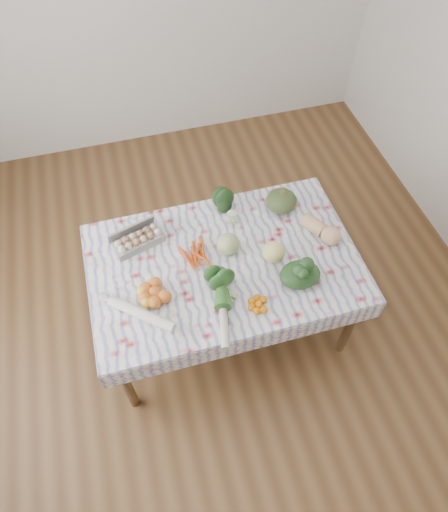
# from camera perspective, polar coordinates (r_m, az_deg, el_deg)

# --- Properties ---
(ground) EXTENTS (4.50, 4.50, 0.00)m
(ground) POSITION_cam_1_polar(r_m,az_deg,el_deg) (3.46, 0.00, -8.02)
(ground) COLOR brown
(ground) RESTS_ON ground
(dining_table) EXTENTS (1.60, 1.00, 0.75)m
(dining_table) POSITION_cam_1_polar(r_m,az_deg,el_deg) (2.88, 0.00, -1.66)
(dining_table) COLOR brown
(dining_table) RESTS_ON ground
(tablecloth) EXTENTS (1.66, 1.06, 0.01)m
(tablecloth) POSITION_cam_1_polar(r_m,az_deg,el_deg) (2.81, 0.00, -0.77)
(tablecloth) COLOR white
(tablecloth) RESTS_ON dining_table
(egg_carton) EXTENTS (0.34, 0.22, 0.09)m
(egg_carton) POSITION_cam_1_polar(r_m,az_deg,el_deg) (2.90, -10.62, 1.84)
(egg_carton) COLOR gray
(egg_carton) RESTS_ON tablecloth
(carrot_bunch) EXTENTS (0.22, 0.20, 0.04)m
(carrot_bunch) POSITION_cam_1_polar(r_m,az_deg,el_deg) (2.82, -3.59, 0.32)
(carrot_bunch) COLOR #D84D11
(carrot_bunch) RESTS_ON tablecloth
(kale_bunch) EXTENTS (0.18, 0.17, 0.15)m
(kale_bunch) POSITION_cam_1_polar(r_m,az_deg,el_deg) (3.00, 0.79, 6.47)
(kale_bunch) COLOR #193616
(kale_bunch) RESTS_ON tablecloth
(kabocha_squash) EXTENTS (0.23, 0.23, 0.13)m
(kabocha_squash) POSITION_cam_1_polar(r_m,az_deg,el_deg) (3.06, 7.18, 6.87)
(kabocha_squash) COLOR #3C4D24
(kabocha_squash) RESTS_ON tablecloth
(cabbage) EXTENTS (0.15, 0.15, 0.14)m
(cabbage) POSITION_cam_1_polar(r_m,az_deg,el_deg) (2.80, 0.54, 1.50)
(cabbage) COLOR #A9B977
(cabbage) RESTS_ON tablecloth
(butternut_squash) EXTENTS (0.24, 0.29, 0.12)m
(butternut_squash) POSITION_cam_1_polar(r_m,az_deg,el_deg) (2.95, 12.12, 3.36)
(butternut_squash) COLOR tan
(butternut_squash) RESTS_ON tablecloth
(orange_cluster) EXTENTS (0.32, 0.32, 0.08)m
(orange_cluster) POSITION_cam_1_polar(r_m,az_deg,el_deg) (2.67, -8.62, -4.52)
(orange_cluster) COLOR orange
(orange_cluster) RESTS_ON tablecloth
(broccoli) EXTENTS (0.22, 0.22, 0.11)m
(broccoli) POSITION_cam_1_polar(r_m,az_deg,el_deg) (2.64, -0.77, -3.71)
(broccoli) COLOR #265220
(broccoli) RESTS_ON tablecloth
(mandarin_cluster) EXTENTS (0.19, 0.19, 0.05)m
(mandarin_cluster) POSITION_cam_1_polar(r_m,az_deg,el_deg) (2.63, 4.38, -6.01)
(mandarin_cluster) COLOR orange
(mandarin_cluster) RESTS_ON tablecloth
(grapefruit) EXTENTS (0.15, 0.15, 0.13)m
(grapefruit) POSITION_cam_1_polar(r_m,az_deg,el_deg) (2.78, 6.23, 0.51)
(grapefruit) COLOR #ECDE6E
(grapefruit) RESTS_ON tablecloth
(spinach_bag) EXTENTS (0.26, 0.22, 0.11)m
(spinach_bag) POSITION_cam_1_polar(r_m,az_deg,el_deg) (2.72, 9.48, -2.30)
(spinach_bag) COLOR #193315
(spinach_bag) RESTS_ON tablecloth
(daikon) EXTENTS (0.37, 0.33, 0.06)m
(daikon) POSITION_cam_1_polar(r_m,az_deg,el_deg) (2.62, -10.26, -7.13)
(daikon) COLOR white
(daikon) RESTS_ON tablecloth
(leek) EXTENTS (0.14, 0.45, 0.05)m
(leek) POSITION_cam_1_polar(r_m,az_deg,el_deg) (2.59, -0.10, -6.97)
(leek) COLOR beige
(leek) RESTS_ON tablecloth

